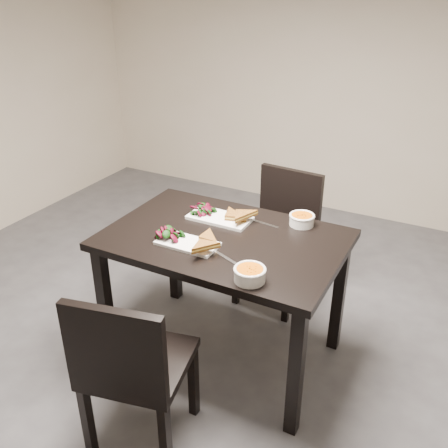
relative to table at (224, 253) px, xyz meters
name	(u,v)px	position (x,y,z in m)	size (l,w,h in m)	color
ground	(216,394)	(0.11, -0.31, -0.65)	(5.00, 5.00, 0.00)	#47474C
room_shell	(212,9)	(0.11, -0.31, 1.18)	(5.02, 5.02, 2.81)	beige
table	(224,253)	(0.00, 0.00, 0.00)	(1.20, 0.80, 0.75)	black
chair_near	(131,365)	(-0.04, -0.75, -0.17)	(0.50, 0.50, 0.85)	black
chair_far	(281,229)	(0.05, 0.70, -0.17)	(0.45, 0.45, 0.85)	black
plate_near	(188,244)	(-0.12, -0.16, 0.11)	(0.30, 0.15, 0.02)	white
sandwich_near	(200,239)	(-0.05, -0.15, 0.14)	(0.15, 0.11, 0.05)	#91611E
salad_near	(170,234)	(-0.22, -0.16, 0.13)	(0.10, 0.09, 0.04)	black
soup_bowl_near	(250,273)	(0.29, -0.31, 0.14)	(0.14, 0.14, 0.06)	white
cutlery_near	(227,258)	(0.12, -0.19, 0.10)	(0.18, 0.02, 0.00)	silver
plate_far	(220,218)	(-0.11, 0.16, 0.11)	(0.34, 0.17, 0.02)	white
sandwich_far	(229,216)	(-0.05, 0.15, 0.14)	(0.17, 0.13, 0.06)	#91611E
salad_far	(204,209)	(-0.21, 0.16, 0.14)	(0.11, 0.10, 0.05)	black
soup_bowl_far	(302,219)	(0.30, 0.31, 0.13)	(0.14, 0.14, 0.06)	white
cutlery_far	(263,223)	(0.12, 0.22, 0.10)	(0.18, 0.02, 0.00)	silver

